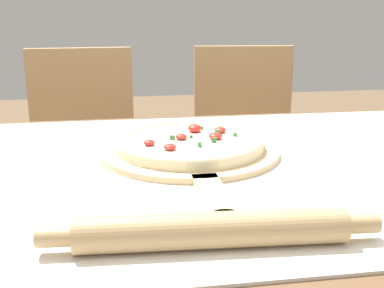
# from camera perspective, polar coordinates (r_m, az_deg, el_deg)

# --- Properties ---
(dining_table) EXTENTS (1.47, 0.92, 0.74)m
(dining_table) POSITION_cam_1_polar(r_m,az_deg,el_deg) (0.98, 2.41, -8.15)
(dining_table) COLOR brown
(dining_table) RESTS_ON ground_plane
(towel_cloth) EXTENTS (1.39, 0.84, 0.00)m
(towel_cloth) POSITION_cam_1_polar(r_m,az_deg,el_deg) (0.94, 2.48, -2.56)
(towel_cloth) COLOR silver
(towel_cloth) RESTS_ON dining_table
(pizza_peel) EXTENTS (0.37, 0.55, 0.01)m
(pizza_peel) POSITION_cam_1_polar(r_m,az_deg,el_deg) (0.99, -0.09, -1.17)
(pizza_peel) COLOR #D6B784
(pizza_peel) RESTS_ON towel_cloth
(pizza) EXTENTS (0.31, 0.31, 0.04)m
(pizza) POSITION_cam_1_polar(r_m,az_deg,el_deg) (1.00, -0.26, 0.19)
(pizza) COLOR beige
(pizza) RESTS_ON pizza_peel
(rolling_pin) EXTENTS (0.44, 0.07, 0.05)m
(rolling_pin) POSITION_cam_1_polar(r_m,az_deg,el_deg) (0.62, 2.42, -10.16)
(rolling_pin) COLOR tan
(rolling_pin) RESTS_ON towel_cloth
(chair_left) EXTENTS (0.42, 0.42, 0.91)m
(chair_left) POSITION_cam_1_polar(r_m,az_deg,el_deg) (1.80, -12.63, -1.26)
(chair_left) COLOR tan
(chair_left) RESTS_ON ground_plane
(chair_right) EXTENTS (0.44, 0.44, 0.91)m
(chair_right) POSITION_cam_1_polar(r_m,az_deg,el_deg) (1.86, 6.29, -0.44)
(chair_right) COLOR tan
(chair_right) RESTS_ON ground_plane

